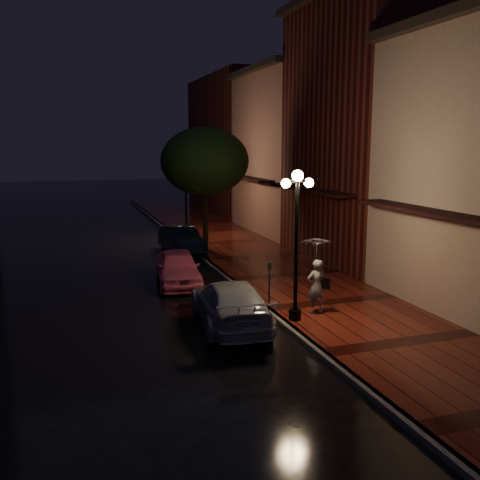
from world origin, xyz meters
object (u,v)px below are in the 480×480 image
object	(u,v)px
navy_car	(182,240)
streetlamp_far	(186,193)
street_tree	(205,163)
parking_meter	(269,278)
streetlamp_near	(296,236)
pink_car	(178,268)
silver_car	(230,303)
woman_with_umbrella	(317,263)

from	to	relation	value
navy_car	streetlamp_far	bearing A→B (deg)	68.86
street_tree	parking_meter	distance (m)	9.79
streetlamp_near	pink_car	bearing A→B (deg)	112.72
navy_car	streetlamp_near	bearing A→B (deg)	-89.12
pink_car	silver_car	world-z (taller)	silver_car
streetlamp_far	woman_with_umbrella	size ratio (longest dim) A/B	1.87
pink_car	silver_car	bearing A→B (deg)	-77.71
navy_car	woman_with_umbrella	bearing A→B (deg)	-84.41
street_tree	silver_car	size ratio (longest dim) A/B	1.29
streetlamp_far	street_tree	distance (m)	3.44
navy_car	parking_meter	bearing A→B (deg)	-88.76
streetlamp_far	parking_meter	bearing A→B (deg)	-90.46
pink_car	woman_with_umbrella	size ratio (longest dim) A/B	1.65
streetlamp_far	pink_car	bearing A→B (deg)	-104.92
street_tree	navy_car	size ratio (longest dim) A/B	1.48
pink_car	parking_meter	bearing A→B (deg)	-52.66
streetlamp_near	parking_meter	bearing A→B (deg)	93.12
pink_car	parking_meter	world-z (taller)	parking_meter
silver_car	woman_with_umbrella	world-z (taller)	woman_with_umbrella
streetlamp_far	navy_car	xyz separation A→B (m)	(-0.95, -3.10, -1.95)
streetlamp_far	silver_car	world-z (taller)	streetlamp_far
streetlamp_far	pink_car	xyz separation A→B (m)	(-2.28, -8.56, -1.95)
streetlamp_far	parking_meter	world-z (taller)	streetlamp_far
streetlamp_near	pink_car	size ratio (longest dim) A/B	1.13
streetlamp_near	woman_with_umbrella	xyz separation A→B (m)	(0.85, 0.36, -0.92)
pink_car	woman_with_umbrella	bearing A→B (deg)	-51.85
parking_meter	pink_car	bearing A→B (deg)	135.21
silver_car	parking_meter	xyz separation A→B (m)	(1.69, 1.23, 0.30)
parking_meter	street_tree	bearing A→B (deg)	102.20
streetlamp_near	silver_car	bearing A→B (deg)	162.88
silver_car	streetlamp_near	bearing A→B (deg)	168.64
pink_car	navy_car	distance (m)	5.61
streetlamp_near	woman_with_umbrella	world-z (taller)	streetlamp_near
navy_car	pink_car	bearing A→B (deg)	-107.81
streetlamp_near	navy_car	world-z (taller)	streetlamp_near
woman_with_umbrella	streetlamp_near	bearing A→B (deg)	21.28
woman_with_umbrella	parking_meter	distance (m)	1.86
silver_car	navy_car	bearing A→B (deg)	-88.87
streetlamp_near	streetlamp_far	distance (m)	14.00
streetlamp_near	silver_car	size ratio (longest dim) A/B	0.96
parking_meter	silver_car	bearing A→B (deg)	-129.48
streetlamp_near	street_tree	world-z (taller)	street_tree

